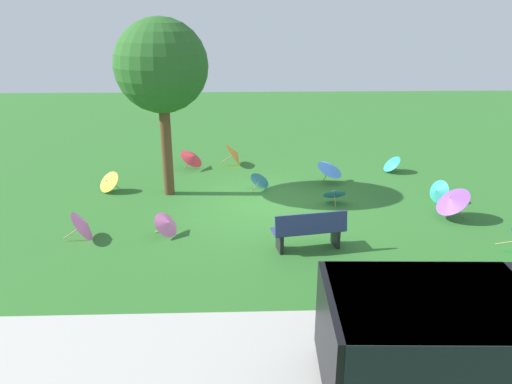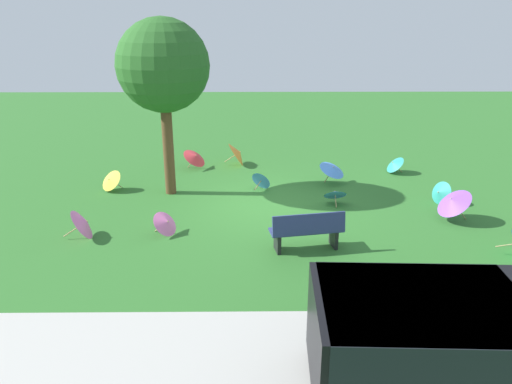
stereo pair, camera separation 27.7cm
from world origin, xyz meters
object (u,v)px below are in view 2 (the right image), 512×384
object	(u,v)px
park_bench	(307,231)
parasol_blue_0	(335,193)
parasol_purple_0	(453,201)
parasol_blue_1	(262,180)
parasol_teal_2	(394,164)
parasol_teal_0	(440,193)
parasol_pink_0	(84,223)
parasol_red_0	(195,157)
parasol_orange_0	(238,153)
shade_tree	(163,67)
parasol_blue_3	(333,169)
parasol_yellow_0	(110,180)
van_dark	(478,342)
parasol_pink_3	(166,223)

from	to	relation	value
park_bench	parasol_blue_0	size ratio (longest dim) A/B	2.61
parasol_purple_0	parasol_blue_1	bearing A→B (deg)	-27.42
park_bench	parasol_teal_2	distance (m)	6.42
parasol_teal_0	parasol_pink_0	size ratio (longest dim) A/B	0.84
park_bench	parasol_red_0	distance (m)	6.72
parasol_orange_0	parasol_red_0	distance (m)	1.47
shade_tree	parasol_blue_3	size ratio (longest dim) A/B	4.42
parasol_teal_0	parasol_purple_0	xyz separation A→B (m)	(0.14, 1.18, 0.21)
shade_tree	parasol_purple_0	distance (m)	8.17
parasol_yellow_0	park_bench	bearing A→B (deg)	144.13
van_dark	parasol_blue_1	xyz separation A→B (m)	(2.62, -8.40, -0.62)
parasol_blue_0	parasol_red_0	distance (m)	5.25
parasol_purple_0	parasol_blue_3	bearing A→B (deg)	-48.09
parasol_orange_0	parasol_pink_3	world-z (taller)	parasol_orange_0
parasol_blue_1	parasol_red_0	distance (m)	2.96
parasol_blue_0	shade_tree	bearing A→B (deg)	-11.79
parasol_orange_0	parasol_red_0	world-z (taller)	parasol_orange_0
parasol_blue_0	parasol_teal_0	bearing A→B (deg)	-179.55
parasol_orange_0	parasol_blue_3	distance (m)	3.53
parasol_red_0	parasol_blue_3	world-z (taller)	parasol_blue_3
park_bench	parasol_orange_0	world-z (taller)	park_bench
parasol_purple_0	van_dark	bearing A→B (deg)	71.16
parasol_pink_0	parasol_teal_0	bearing A→B (deg)	-167.09
parasol_red_0	parasol_orange_0	bearing A→B (deg)	-163.67
parasol_orange_0	parasol_pink_3	size ratio (longest dim) A/B	1.16
parasol_blue_0	parasol_pink_3	world-z (taller)	parasol_pink_3
shade_tree	park_bench	bearing A→B (deg)	133.90
park_bench	van_dark	bearing A→B (deg)	111.25
parasol_yellow_0	parasol_red_0	size ratio (longest dim) A/B	0.84
parasol_yellow_0	parasol_orange_0	bearing A→B (deg)	-144.96
parasol_red_0	parasol_teal_2	distance (m)	6.49
parasol_orange_0	parasol_yellow_0	bearing A→B (deg)	35.04
van_dark	parasol_blue_1	bearing A→B (deg)	-72.70
parasol_pink_0	parasol_pink_3	size ratio (longest dim) A/B	1.07
van_dark	parasol_yellow_0	distance (m)	10.86
van_dark	parasol_red_0	distance (m)	11.46
parasol_pink_0	parasol_red_0	xyz separation A→B (m)	(-1.98, -5.30, 0.04)
parasol_teal_0	van_dark	bearing A→B (deg)	73.06
van_dark	parasol_red_0	xyz separation A→B (m)	(4.78, -10.40, -0.50)
van_dark	parasol_pink_0	bearing A→B (deg)	-37.06
shade_tree	parasol_blue_0	distance (m)	5.69
parasol_orange_0	parasol_teal_2	distance (m)	5.15
park_bench	shade_tree	size ratio (longest dim) A/B	0.34
van_dark	parasol_blue_1	distance (m)	8.82
parasol_yellow_0	parasol_teal_2	size ratio (longest dim) A/B	1.17
parasol_pink_3	parasol_yellow_0	bearing A→B (deg)	-54.91
parasol_yellow_0	parasol_pink_3	bearing A→B (deg)	125.09
parasol_blue_1	parasol_blue_0	bearing A→B (deg)	147.06
parasol_pink_0	parasol_teal_2	xyz separation A→B (m)	(-8.44, -4.76, -0.05)
park_bench	parasol_blue_1	size ratio (longest dim) A/B	2.37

